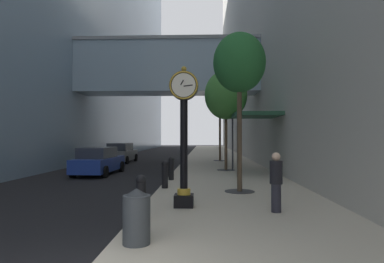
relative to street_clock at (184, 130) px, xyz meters
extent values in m
plane|color=black|center=(-1.21, 21.55, -2.37)|extent=(110.00, 110.00, 0.00)
cube|color=#BCB29E|center=(1.69, 24.55, -2.30)|extent=(5.80, 80.00, 0.14)
cube|color=#849EB2|center=(-2.17, 15.96, 4.93)|extent=(14.12, 3.20, 3.72)
cube|color=gray|center=(-2.17, 15.96, 6.91)|extent=(14.12, 3.40, 0.24)
cube|color=black|center=(0.00, 0.01, -2.05)|extent=(0.55, 0.55, 0.35)
cylinder|color=gold|center=(0.00, 0.01, -1.79)|extent=(0.38, 0.38, 0.18)
cylinder|color=black|center=(0.00, 0.01, -0.42)|extent=(0.22, 0.22, 2.55)
cylinder|color=black|center=(0.00, 0.01, 1.28)|extent=(0.84, 0.28, 0.84)
torus|color=gold|center=(0.00, -0.14, 1.28)|extent=(0.82, 0.05, 0.82)
cylinder|color=silver|center=(0.00, -0.14, 1.28)|extent=(0.69, 0.01, 0.69)
cylinder|color=silver|center=(0.00, 0.16, 1.28)|extent=(0.69, 0.01, 0.69)
sphere|color=gold|center=(0.00, 0.01, 1.77)|extent=(0.16, 0.16, 0.16)
cube|color=black|center=(-0.04, -0.15, 1.35)|extent=(0.11, 0.01, 0.16)
cube|color=black|center=(0.13, -0.15, 1.26)|extent=(0.26, 0.01, 0.06)
cylinder|color=black|center=(-0.97, -1.53, -1.78)|extent=(0.25, 0.25, 0.89)
sphere|color=black|center=(-0.97, -1.53, -1.27)|extent=(0.26, 0.26, 0.26)
cylinder|color=black|center=(-0.97, 3.54, -1.78)|extent=(0.25, 0.25, 0.89)
sphere|color=black|center=(-0.97, 3.54, -1.27)|extent=(0.26, 0.26, 0.26)
cylinder|color=black|center=(-0.97, 6.08, -1.78)|extent=(0.25, 0.25, 0.89)
sphere|color=black|center=(-0.97, 6.08, -1.27)|extent=(0.26, 0.26, 0.26)
cylinder|color=#333335|center=(1.88, 2.77, -2.22)|extent=(1.10, 1.10, 0.02)
cylinder|color=#4C3D2D|center=(1.88, 2.77, -0.21)|extent=(0.18, 0.18, 4.04)
ellipsoid|color=#23602D|center=(1.88, 2.77, 2.54)|extent=(1.93, 1.93, 2.22)
cylinder|color=#333335|center=(1.88, 10.82, -2.22)|extent=(1.10, 1.10, 0.02)
cylinder|color=brown|center=(1.88, 10.82, -0.44)|extent=(0.18, 0.18, 3.58)
ellipsoid|color=#428438|center=(1.88, 10.82, 2.32)|extent=(2.57, 2.57, 2.96)
cylinder|color=#333335|center=(1.88, 18.87, -2.22)|extent=(1.10, 1.10, 0.02)
cylinder|color=brown|center=(1.88, 18.87, 0.01)|extent=(0.18, 0.18, 4.48)
ellipsoid|color=#428438|center=(1.88, 18.87, 3.08)|extent=(2.21, 2.21, 2.55)
cylinder|color=#383D42|center=(-0.68, -3.46, -1.77)|extent=(0.52, 0.52, 0.92)
cone|color=#272A2E|center=(-0.68, -3.46, -1.26)|extent=(0.53, 0.53, 0.16)
cylinder|color=#23232D|center=(2.52, -0.63, -1.85)|extent=(0.28, 0.28, 0.76)
cylinder|color=black|center=(2.52, -0.63, -1.16)|extent=(0.36, 0.36, 0.61)
sphere|color=beige|center=(2.52, -0.63, -0.74)|extent=(0.23, 0.23, 0.23)
cube|color=#235138|center=(3.39, 9.00, 0.97)|extent=(2.40, 3.60, 0.20)
cylinder|color=#333338|center=(2.27, 7.40, -0.63)|extent=(0.10, 0.10, 3.20)
cylinder|color=#333338|center=(2.27, 10.60, -0.63)|extent=(0.10, 0.10, 3.20)
cube|color=slate|center=(-6.35, 18.35, -1.75)|extent=(1.87, 4.61, 0.79)
cube|color=#282D38|center=(-6.36, 18.12, -1.06)|extent=(1.60, 2.60, 0.64)
cylinder|color=black|center=(-7.18, 19.93, -2.05)|extent=(0.24, 0.65, 0.64)
cylinder|color=black|center=(-5.44, 19.88, -2.05)|extent=(0.24, 0.65, 0.64)
cylinder|color=black|center=(-7.27, 16.82, -2.05)|extent=(0.24, 0.65, 0.64)
cylinder|color=black|center=(-5.53, 16.77, -2.05)|extent=(0.24, 0.65, 0.64)
cube|color=navy|center=(-5.45, 9.48, -1.77)|extent=(1.86, 4.73, 0.75)
cube|color=#282D38|center=(-5.45, 9.25, -1.12)|extent=(1.60, 2.67, 0.61)
cylinder|color=black|center=(-6.27, 11.10, -2.05)|extent=(0.24, 0.65, 0.64)
cylinder|color=black|center=(-4.54, 11.05, -2.05)|extent=(0.24, 0.65, 0.64)
cylinder|color=black|center=(-6.36, 7.91, -2.05)|extent=(0.24, 0.65, 0.64)
cylinder|color=black|center=(-4.62, 7.87, -2.05)|extent=(0.24, 0.65, 0.64)
camera|label=1|loc=(0.60, -9.90, -0.20)|focal=32.04mm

